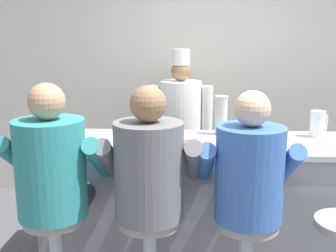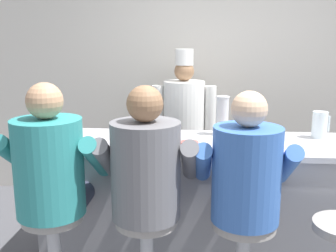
# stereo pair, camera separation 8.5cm
# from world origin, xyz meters

# --- Properties ---
(wall_back) EXTENTS (10.00, 0.06, 2.70)m
(wall_back) POSITION_xyz_m (0.00, 1.89, 1.35)
(wall_back) COLOR beige
(wall_back) RESTS_ON ground_plane
(diner_counter) EXTENTS (2.88, 0.73, 1.01)m
(diner_counter) POSITION_xyz_m (0.00, 0.37, 0.50)
(diner_counter) COLOR gray
(diner_counter) RESTS_ON ground_plane
(ketchup_bottle_red) EXTENTS (0.07, 0.07, 0.26)m
(ketchup_bottle_red) POSITION_xyz_m (0.10, 0.19, 1.13)
(ketchup_bottle_red) COLOR red
(ketchup_bottle_red) RESTS_ON diner_counter
(mustard_bottle_yellow) EXTENTS (0.06, 0.06, 0.22)m
(mustard_bottle_yellow) POSITION_xyz_m (0.08, 0.07, 1.11)
(mustard_bottle_yellow) COLOR yellow
(mustard_bottle_yellow) RESTS_ON diner_counter
(water_pitcher_clear) EXTENTS (0.13, 0.12, 0.21)m
(water_pitcher_clear) POSITION_xyz_m (0.66, 0.54, 1.11)
(water_pitcher_clear) COLOR silver
(water_pitcher_clear) RESTS_ON diner_counter
(breakfast_plate) EXTENTS (0.22, 0.22, 0.04)m
(breakfast_plate) POSITION_xyz_m (-1.09, 0.10, 1.02)
(breakfast_plate) COLOR white
(breakfast_plate) RESTS_ON diner_counter
(cereal_bowl) EXTENTS (0.13, 0.13, 0.05)m
(cereal_bowl) POSITION_xyz_m (-0.33, 0.17, 1.03)
(cereal_bowl) COLOR #B24C47
(cereal_bowl) RESTS_ON diner_counter
(coffee_mug_tan) EXTENTS (0.12, 0.08, 0.08)m
(coffee_mug_tan) POSITION_xyz_m (-0.47, 0.20, 1.05)
(coffee_mug_tan) COLOR beige
(coffee_mug_tan) RESTS_ON diner_counter
(cup_stack_steel) EXTENTS (0.11, 0.11, 0.31)m
(cup_stack_steel) POSITION_xyz_m (-0.08, 0.59, 1.16)
(cup_stack_steel) COLOR #B7BABF
(cup_stack_steel) RESTS_ON diner_counter
(napkin_dispenser_chrome) EXTENTS (0.11, 0.06, 0.15)m
(napkin_dispenser_chrome) POSITION_xyz_m (0.22, 0.27, 1.08)
(napkin_dispenser_chrome) COLOR silver
(napkin_dispenser_chrome) RESTS_ON diner_counter
(diner_seated_teal) EXTENTS (0.63, 0.63, 1.51)m
(diner_seated_teal) POSITION_xyz_m (-1.16, -0.28, 0.95)
(diner_seated_teal) COLOR #B2B5BA
(diner_seated_teal) RESTS_ON ground_plane
(diner_seated_grey) EXTENTS (0.63, 0.62, 1.50)m
(diner_seated_grey) POSITION_xyz_m (-0.57, -0.28, 0.94)
(diner_seated_grey) COLOR #B2B5BA
(diner_seated_grey) RESTS_ON ground_plane
(diner_seated_blue) EXTENTS (0.61, 0.60, 1.47)m
(diner_seated_blue) POSITION_xyz_m (0.01, -0.28, 0.93)
(diner_seated_blue) COLOR #B2B5BA
(diner_seated_blue) RESTS_ON ground_plane
(cook_in_whites_near) EXTENTS (0.65, 0.42, 1.66)m
(cook_in_whites_near) POSITION_xyz_m (-0.42, 1.44, 0.91)
(cook_in_whites_near) COLOR #232328
(cook_in_whites_near) RESTS_ON ground_plane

